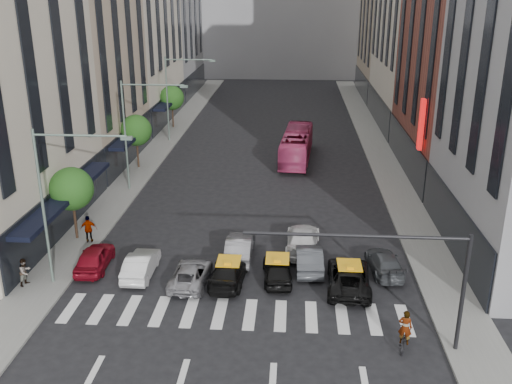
% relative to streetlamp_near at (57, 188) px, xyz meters
% --- Properties ---
extents(ground, '(160.00, 160.00, 0.00)m').
position_rel_streetlamp_near_xyz_m(ground, '(10.04, -4.00, -5.90)').
color(ground, black).
rests_on(ground, ground).
extents(sidewalk_left, '(3.00, 96.00, 0.15)m').
position_rel_streetlamp_near_xyz_m(sidewalk_left, '(-1.46, 26.00, -5.83)').
color(sidewalk_left, slate).
rests_on(sidewalk_left, ground).
extents(sidewalk_right, '(3.00, 96.00, 0.15)m').
position_rel_streetlamp_near_xyz_m(sidewalk_right, '(21.54, 26.00, -5.83)').
color(sidewalk_right, slate).
rests_on(sidewalk_right, ground).
extents(building_left_b, '(8.00, 16.00, 24.00)m').
position_rel_streetlamp_near_xyz_m(building_left_b, '(-6.96, 24.00, 6.10)').
color(building_left_b, tan).
rests_on(building_left_b, ground).
extents(building_right_b, '(8.00, 18.00, 26.00)m').
position_rel_streetlamp_near_xyz_m(building_right_b, '(27.04, 23.00, 7.10)').
color(building_right_b, brown).
rests_on(building_right_b, ground).
extents(building_right_d, '(8.00, 18.00, 28.00)m').
position_rel_streetlamp_near_xyz_m(building_right_d, '(27.04, 61.00, 8.10)').
color(building_right_d, tan).
rests_on(building_right_d, ground).
extents(tree_near, '(2.88, 2.88, 4.95)m').
position_rel_streetlamp_near_xyz_m(tree_near, '(-1.76, 6.00, -2.25)').
color(tree_near, black).
rests_on(tree_near, sidewalk_left).
extents(tree_mid, '(2.88, 2.88, 4.95)m').
position_rel_streetlamp_near_xyz_m(tree_mid, '(-1.76, 22.00, -2.25)').
color(tree_mid, black).
rests_on(tree_mid, sidewalk_left).
extents(tree_far, '(2.88, 2.88, 4.95)m').
position_rel_streetlamp_near_xyz_m(tree_far, '(-1.76, 38.00, -2.25)').
color(tree_far, black).
rests_on(tree_far, sidewalk_left).
extents(streetlamp_near, '(5.38, 0.25, 9.00)m').
position_rel_streetlamp_near_xyz_m(streetlamp_near, '(0.00, 0.00, 0.00)').
color(streetlamp_near, gray).
rests_on(streetlamp_near, sidewalk_left).
extents(streetlamp_mid, '(5.38, 0.25, 9.00)m').
position_rel_streetlamp_near_xyz_m(streetlamp_mid, '(0.00, 16.00, 0.00)').
color(streetlamp_mid, gray).
rests_on(streetlamp_mid, sidewalk_left).
extents(streetlamp_far, '(5.38, 0.25, 9.00)m').
position_rel_streetlamp_near_xyz_m(streetlamp_far, '(0.00, 32.00, 0.00)').
color(streetlamp_far, gray).
rests_on(streetlamp_far, sidewalk_left).
extents(traffic_signal, '(10.10, 0.20, 6.00)m').
position_rel_streetlamp_near_xyz_m(traffic_signal, '(17.74, -5.00, -1.43)').
color(traffic_signal, black).
rests_on(traffic_signal, ground).
extents(liberty_sign, '(0.30, 0.70, 4.00)m').
position_rel_streetlamp_near_xyz_m(liberty_sign, '(22.64, 16.00, 0.10)').
color(liberty_sign, red).
rests_on(liberty_sign, ground).
extents(car_red, '(1.91, 4.29, 1.44)m').
position_rel_streetlamp_near_xyz_m(car_red, '(0.84, 2.04, -5.19)').
color(car_red, maroon).
rests_on(car_red, ground).
extents(car_white_front, '(1.49, 4.22, 1.39)m').
position_rel_streetlamp_near_xyz_m(car_white_front, '(3.87, 1.39, -5.21)').
color(car_white_front, silver).
rests_on(car_white_front, ground).
extents(car_silver, '(2.21, 4.43, 1.20)m').
position_rel_streetlamp_near_xyz_m(car_silver, '(6.98, 0.58, -5.30)').
color(car_silver, gray).
rests_on(car_silver, ground).
extents(taxi_left, '(2.22, 4.74, 1.34)m').
position_rel_streetlamp_near_xyz_m(taxi_left, '(9.16, 0.89, -5.24)').
color(taxi_left, black).
rests_on(taxi_left, ground).
extents(taxi_center, '(1.96, 4.15, 1.37)m').
position_rel_streetlamp_near_xyz_m(taxi_center, '(11.94, 1.33, -5.22)').
color(taxi_center, black).
rests_on(taxi_center, ground).
extents(car_grey_mid, '(1.74, 4.57, 1.49)m').
position_rel_streetlamp_near_xyz_m(car_grey_mid, '(13.79, 2.93, -5.16)').
color(car_grey_mid, '#3E4146').
rests_on(car_grey_mid, ground).
extents(taxi_right, '(2.65, 5.26, 1.43)m').
position_rel_streetlamp_near_xyz_m(taxi_right, '(16.01, 0.67, -5.19)').
color(taxi_right, black).
rests_on(taxi_right, ground).
extents(car_grey_curb, '(2.12, 4.44, 1.25)m').
position_rel_streetlamp_near_xyz_m(car_grey_curb, '(18.32, 2.72, -5.28)').
color(car_grey_curb, '#44484D').
rests_on(car_grey_curb, ground).
extents(car_row2_left, '(1.63, 4.56, 1.50)m').
position_rel_streetlamp_near_xyz_m(car_row2_left, '(9.47, 3.97, -5.16)').
color(car_row2_left, gray).
rests_on(car_row2_left, ground).
extents(car_row2_right, '(2.31, 5.29, 1.51)m').
position_rel_streetlamp_near_xyz_m(car_row2_right, '(13.46, 5.44, -5.15)').
color(car_row2_right, silver).
rests_on(car_row2_right, ground).
extents(bus, '(3.37, 10.95, 3.00)m').
position_rel_streetlamp_near_xyz_m(bus, '(13.03, 25.65, -4.40)').
color(bus, '#C3396C').
rests_on(bus, ground).
extents(motorcycle, '(1.10, 1.87, 0.93)m').
position_rel_streetlamp_near_xyz_m(motorcycle, '(18.14, -4.91, -5.44)').
color(motorcycle, black).
rests_on(motorcycle, ground).
extents(rider, '(0.74, 0.59, 1.77)m').
position_rel_streetlamp_near_xyz_m(rider, '(18.14, -4.91, -4.09)').
color(rider, gray).
rests_on(rider, motorcycle).
extents(pedestrian_near, '(0.83, 0.94, 1.61)m').
position_rel_streetlamp_near_xyz_m(pedestrian_near, '(-2.31, -0.45, -4.95)').
color(pedestrian_near, gray).
rests_on(pedestrian_near, sidewalk_left).
extents(pedestrian_far, '(1.15, 0.64, 1.86)m').
position_rel_streetlamp_near_xyz_m(pedestrian_far, '(-0.66, 5.41, -4.83)').
color(pedestrian_far, gray).
rests_on(pedestrian_far, sidewalk_left).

